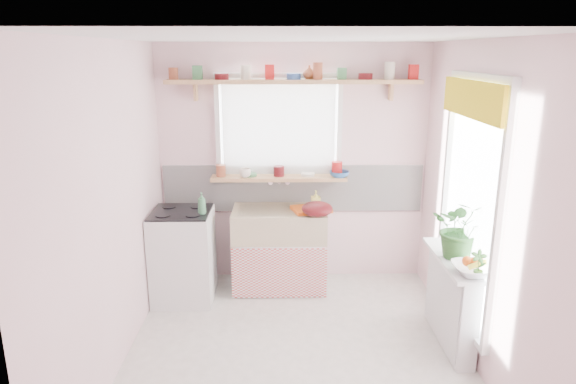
{
  "coord_description": "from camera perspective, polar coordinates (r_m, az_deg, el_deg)",
  "views": [
    {
      "loc": [
        -0.12,
        -3.69,
        2.4
      ],
      "look_at": [
        -0.07,
        0.55,
        1.24
      ],
      "focal_mm": 32.0,
      "sensor_mm": 36.0,
      "label": 1
    }
  ],
  "objects": [
    {
      "name": "radiator_ledge",
      "position": [
        4.6,
        17.68,
        -11.3
      ],
      "size": [
        0.22,
        0.95,
        0.78
      ],
      "color": "white",
      "rests_on": "ground"
    },
    {
      "name": "colander",
      "position": [
        5.03,
        3.26,
        -1.88
      ],
      "size": [
        0.33,
        0.33,
        0.14
      ],
      "primitive_type": "ellipsoid",
      "rotation": [
        0.0,
        0.0,
        0.08
      ],
      "color": "#500D12",
      "rests_on": "sink_unit"
    },
    {
      "name": "soap_bottle_sink",
      "position": [
        5.23,
        3.11,
        -0.89
      ],
      "size": [
        0.1,
        0.1,
        0.19
      ],
      "primitive_type": "imported",
      "rotation": [
        0.0,
        0.0,
        0.09
      ],
      "color": "#EEEA69",
      "rests_on": "sink_unit"
    },
    {
      "name": "fruit",
      "position": [
        4.15,
        20.1,
        -7.29
      ],
      "size": [
        0.2,
        0.14,
        0.1
      ],
      "color": "#EB5813",
      "rests_on": "fruit_bowl"
    },
    {
      "name": "fruit_bowl",
      "position": [
        4.16,
        19.97,
        -8.12
      ],
      "size": [
        0.33,
        0.33,
        0.08
      ],
      "primitive_type": "imported",
      "rotation": [
        0.0,
        0.0,
        0.02
      ],
      "color": "silver",
      "rests_on": "radiator_ledge"
    },
    {
      "name": "sill_crockery",
      "position": [
        5.31,
        -1.01,
        2.39
      ],
      "size": [
        1.35,
        0.11,
        0.12
      ],
      "color": "#A55133",
      "rests_on": "windowsill"
    },
    {
      "name": "cooker_bottle",
      "position": [
        4.92,
        -9.56,
        -1.25
      ],
      "size": [
        0.1,
        0.1,
        0.21
      ],
      "primitive_type": "imported",
      "rotation": [
        0.0,
        0.0,
        0.24
      ],
      "color": "#44885A",
      "rests_on": "cooker"
    },
    {
      "name": "shelf_vase",
      "position": [
        5.23,
        2.39,
        13.16
      ],
      "size": [
        0.17,
        0.17,
        0.14
      ],
      "primitive_type": "imported",
      "rotation": [
        0.0,
        0.0,
        -0.36
      ],
      "color": "#9B512F",
      "rests_on": "pine_shelf"
    },
    {
      "name": "cooker",
      "position": [
        5.22,
        -11.56,
        -6.88
      ],
      "size": [
        0.58,
        0.58,
        0.93
      ],
      "color": "white",
      "rests_on": "ground"
    },
    {
      "name": "windowsill",
      "position": [
        5.32,
        -1.01,
        1.59
      ],
      "size": [
        1.4,
        0.22,
        0.04
      ],
      "primitive_type": "cube",
      "color": "tan",
      "rests_on": "room"
    },
    {
      "name": "sink_unit",
      "position": [
        5.36,
        -0.98,
        -6.26
      ],
      "size": [
        0.95,
        0.65,
        1.11
      ],
      "color": "white",
      "rests_on": "ground"
    },
    {
      "name": "herb_pot",
      "position": [
        4.08,
        20.39,
        -7.56
      ],
      "size": [
        0.14,
        0.11,
        0.22
      ],
      "primitive_type": "imported",
      "rotation": [
        0.0,
        0.0,
        -0.34
      ],
      "color": "#386E2C",
      "rests_on": "radiator_ledge"
    },
    {
      "name": "pine_shelf",
      "position": [
        5.17,
        0.64,
        12.17
      ],
      "size": [
        2.52,
        0.24,
        0.04
      ],
      "primitive_type": "cube",
      "color": "tan",
      "rests_on": "room"
    },
    {
      "name": "dish_tray",
      "position": [
        5.19,
        2.59,
        -1.91
      ],
      "size": [
        0.43,
        0.36,
        0.04
      ],
      "primitive_type": "cube",
      "rotation": [
        0.0,
        0.0,
        0.27
      ],
      "color": "orange",
      "rests_on": "sink_unit"
    },
    {
      "name": "room",
      "position": [
        4.73,
        8.81,
        2.52
      ],
      "size": [
        3.2,
        3.2,
        3.2
      ],
      "color": "white",
      "rests_on": "ground"
    },
    {
      "name": "shelf_crockery",
      "position": [
        5.17,
        0.64,
        13.0
      ],
      "size": [
        2.47,
        0.11,
        0.12
      ],
      "color": "#A55133",
      "rests_on": "pine_shelf"
    },
    {
      "name": "sill_cup",
      "position": [
        5.26,
        -4.79,
        2.12
      ],
      "size": [
        0.13,
        0.13,
        0.09
      ],
      "primitive_type": "imported",
      "rotation": [
        0.0,
        0.0,
        -0.13
      ],
      "color": "white",
      "rests_on": "windowsill"
    },
    {
      "name": "jade_plant",
      "position": [
        4.38,
        18.73,
        -3.85
      ],
      "size": [
        0.56,
        0.53,
        0.51
      ],
      "primitive_type": "imported",
      "rotation": [
        0.0,
        0.0,
        -0.36
      ],
      "color": "#295A24",
      "rests_on": "radiator_ledge"
    },
    {
      "name": "sill_bowl",
      "position": [
        5.29,
        5.72,
        1.99
      ],
      "size": [
        0.24,
        0.24,
        0.06
      ],
      "primitive_type": "imported",
      "rotation": [
        0.0,
        0.0,
        -0.21
      ],
      "color": "#3468AB",
      "rests_on": "windowsill"
    }
  ]
}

